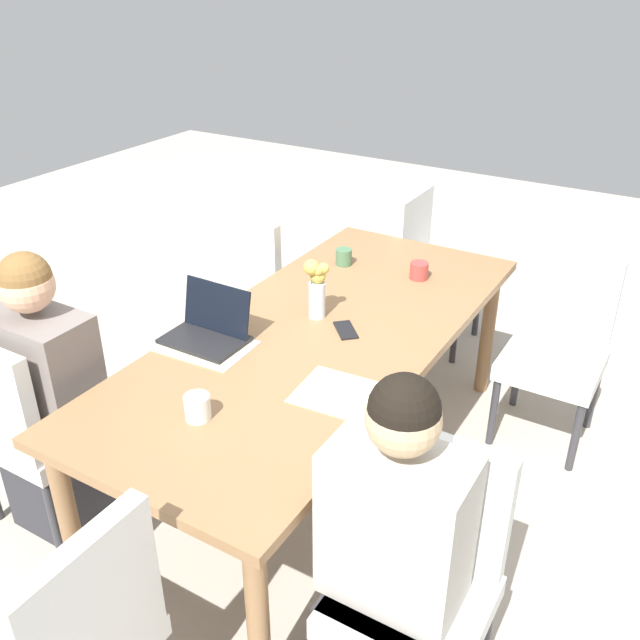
% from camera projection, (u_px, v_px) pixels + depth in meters
% --- Properties ---
extents(ground_plane, '(10.00, 10.00, 0.00)m').
position_uv_depth(ground_plane, '(320.00, 472.00, 3.19)').
color(ground_plane, '#B2A899').
extents(dining_table, '(2.23, 0.97, 0.74)m').
position_uv_depth(dining_table, '(320.00, 346.00, 2.87)').
color(dining_table, olive).
rests_on(dining_table, ground_plane).
extents(chair_far_left_near, '(0.44, 0.44, 0.90)m').
position_uv_depth(chair_far_left_near, '(29.00, 422.00, 2.70)').
color(chair_far_left_near, silver).
rests_on(chair_far_left_near, ground_plane).
extents(person_far_left_near, '(0.36, 0.40, 1.19)m').
position_uv_depth(person_far_left_near, '(54.00, 411.00, 2.71)').
color(person_far_left_near, '#2D2D33').
rests_on(person_far_left_near, ground_plane).
extents(chair_near_left_mid, '(0.44, 0.44, 0.90)m').
position_uv_depth(chair_near_left_mid, '(422.00, 568.00, 2.06)').
color(chair_near_left_mid, silver).
rests_on(chair_near_left_mid, ground_plane).
extents(person_near_left_mid, '(0.36, 0.40, 1.19)m').
position_uv_depth(person_near_left_mid, '(393.00, 571.00, 2.02)').
color(person_near_left_mid, '#2D2D33').
rests_on(person_near_left_mid, ground_plane).
extents(chair_head_right_left_far, '(0.44, 0.44, 0.90)m').
position_uv_depth(chair_head_right_left_far, '(429.00, 263.00, 4.07)').
color(chair_head_right_left_far, silver).
rests_on(chair_head_right_left_far, ground_plane).
extents(chair_near_right_near, '(0.44, 0.44, 0.90)m').
position_uv_depth(chair_near_right_near, '(559.00, 341.00, 3.26)').
color(chair_near_right_near, silver).
rests_on(chair_near_right_near, ground_plane).
extents(chair_far_right_mid, '(0.44, 0.44, 0.90)m').
position_uv_depth(chair_far_right_mid, '(260.00, 282.00, 3.83)').
color(chair_far_right_mid, silver).
rests_on(chair_far_right_mid, ground_plane).
extents(chair_head_left_right_far, '(0.44, 0.44, 0.90)m').
position_uv_depth(chair_head_left_right_far, '(71.00, 637.00, 1.85)').
color(chair_head_left_right_far, silver).
rests_on(chair_head_left_right_far, ground_plane).
extents(flower_vase, '(0.09, 0.10, 0.26)m').
position_uv_depth(flower_vase, '(317.00, 284.00, 2.88)').
color(flower_vase, silver).
rests_on(flower_vase, dining_table).
extents(placemat_far_left_near, '(0.28, 0.37, 0.00)m').
position_uv_depth(placemat_far_left_near, '(205.00, 346.00, 2.73)').
color(placemat_far_left_near, beige).
rests_on(placemat_far_left_near, dining_table).
extents(placemat_near_left_mid, '(0.29, 0.38, 0.00)m').
position_uv_depth(placemat_near_left_mid, '(347.00, 396.00, 2.42)').
color(placemat_near_left_mid, beige).
rests_on(placemat_near_left_mid, dining_table).
extents(laptop_far_left_near, '(0.22, 0.32, 0.21)m').
position_uv_depth(laptop_far_left_near, '(208.00, 330.00, 2.75)').
color(laptop_far_left_near, black).
rests_on(laptop_far_left_near, dining_table).
extents(coffee_mug_near_left, '(0.09, 0.09, 0.08)m').
position_uv_depth(coffee_mug_near_left, '(419.00, 271.00, 3.27)').
color(coffee_mug_near_left, '#AD3D38').
rests_on(coffee_mug_near_left, dining_table).
extents(coffee_mug_near_right, '(0.09, 0.09, 0.09)m').
position_uv_depth(coffee_mug_near_right, '(197.00, 407.00, 2.29)').
color(coffee_mug_near_right, white).
rests_on(coffee_mug_near_right, dining_table).
extents(coffee_mug_centre_left, '(0.08, 0.08, 0.08)m').
position_uv_depth(coffee_mug_centre_left, '(344.00, 257.00, 3.42)').
color(coffee_mug_centre_left, '#47704C').
rests_on(coffee_mug_centre_left, dining_table).
extents(phone_black, '(0.16, 0.16, 0.01)m').
position_uv_depth(phone_black, '(346.00, 330.00, 2.84)').
color(phone_black, black).
rests_on(phone_black, dining_table).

